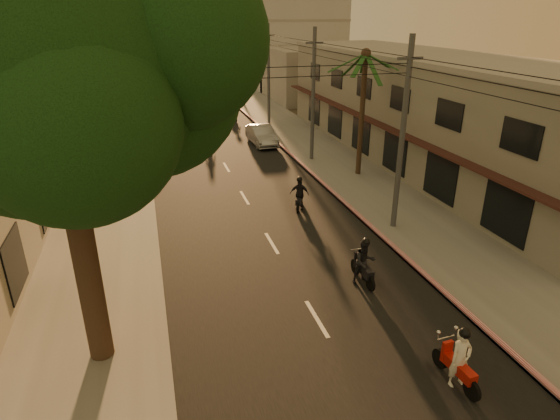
# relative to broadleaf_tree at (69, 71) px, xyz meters

# --- Properties ---
(ground) EXTENTS (160.00, 160.00, 0.00)m
(ground) POSITION_rel_broadleaf_tree_xyz_m (6.61, -2.14, -8.48)
(ground) COLOR #383023
(ground) RESTS_ON ground
(road) EXTENTS (10.00, 140.00, 0.02)m
(road) POSITION_rel_broadleaf_tree_xyz_m (6.61, 17.86, -8.47)
(road) COLOR black
(road) RESTS_ON ground
(sidewalk_right) EXTENTS (5.00, 140.00, 0.12)m
(sidewalk_right) POSITION_rel_broadleaf_tree_xyz_m (14.11, 17.86, -8.42)
(sidewalk_right) COLOR slate
(sidewalk_right) RESTS_ON ground
(sidewalk_left) EXTENTS (5.00, 140.00, 0.12)m
(sidewalk_left) POSITION_rel_broadleaf_tree_xyz_m (-0.89, 17.86, -8.42)
(sidewalk_left) COLOR slate
(sidewalk_left) RESTS_ON ground
(curb_stripe) EXTENTS (0.20, 60.00, 0.20)m
(curb_stripe) POSITION_rel_broadleaf_tree_xyz_m (11.71, 12.86, -8.38)
(curb_stripe) COLOR red
(curb_stripe) RESTS_ON ground
(shophouse_row) EXTENTS (8.80, 34.20, 7.30)m
(shophouse_row) POSITION_rel_broadleaf_tree_xyz_m (20.57, 15.86, -4.83)
(shophouse_row) COLOR gray
(shophouse_row) RESTS_ON ground
(broadleaf_tree) EXTENTS (9.60, 8.70, 12.10)m
(broadleaf_tree) POSITION_rel_broadleaf_tree_xyz_m (0.00, 0.00, 0.00)
(broadleaf_tree) COLOR black
(broadleaf_tree) RESTS_ON ground
(palm_tree) EXTENTS (5.00, 5.00, 8.20)m
(palm_tree) POSITION_rel_broadleaf_tree_xyz_m (14.61, 13.86, -1.33)
(palm_tree) COLOR black
(palm_tree) RESTS_ON ground
(utility_poles) EXTENTS (1.20, 48.26, 9.00)m
(utility_poles) POSITION_rel_broadleaf_tree_xyz_m (12.81, 17.86, -1.94)
(utility_poles) COLOR #38383A
(utility_poles) RESTS_ON ground
(filler_right) EXTENTS (8.00, 14.00, 6.00)m
(filler_right) POSITION_rel_broadleaf_tree_xyz_m (20.61, 42.86, -5.48)
(filler_right) COLOR gray
(filler_right) RESTS_ON ground
(filler_left_near) EXTENTS (8.00, 14.00, 4.40)m
(filler_left_near) POSITION_rel_broadleaf_tree_xyz_m (-7.39, 31.86, -6.28)
(filler_left_near) COLOR gray
(filler_left_near) RESTS_ON ground
(filler_left_far) EXTENTS (8.00, 14.00, 7.00)m
(filler_left_far) POSITION_rel_broadleaf_tree_xyz_m (-7.39, 49.86, -4.98)
(filler_left_far) COLOR gray
(filler_left_far) RESTS_ON ground
(scooter_red) EXTENTS (0.78, 1.97, 1.94)m
(scooter_red) POSITION_rel_broadleaf_tree_xyz_m (9.36, -4.12, -7.63)
(scooter_red) COLOR black
(scooter_red) RESTS_ON ground
(scooter_mid_a) EXTENTS (0.90, 1.96, 1.94)m
(scooter_mid_a) POSITION_rel_broadleaf_tree_xyz_m (9.19, 1.62, -7.61)
(scooter_mid_a) COLOR black
(scooter_mid_a) RESTS_ON ground
(scooter_mid_b) EXTENTS (1.34, 1.74, 1.84)m
(scooter_mid_b) POSITION_rel_broadleaf_tree_xyz_m (9.12, 9.44, -7.64)
(scooter_mid_b) COLOR black
(scooter_mid_b) RESTS_ON ground
(scooter_far_a) EXTENTS (1.02, 1.77, 1.75)m
(scooter_far_a) POSITION_rel_broadleaf_tree_xyz_m (6.33, 24.19, -7.68)
(scooter_far_a) COLOR black
(scooter_far_a) RESTS_ON ground
(scooter_far_b) EXTENTS (1.31, 1.66, 1.66)m
(scooter_far_b) POSITION_rel_broadleaf_tree_xyz_m (9.89, 32.54, -7.71)
(scooter_far_b) COLOR black
(scooter_far_b) RESTS_ON ground
(parked_car) EXTENTS (1.92, 4.76, 1.53)m
(parked_car) POSITION_rel_broadleaf_tree_xyz_m (10.44, 23.13, -7.71)
(parked_car) COLOR gray
(parked_car) RESTS_ON ground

